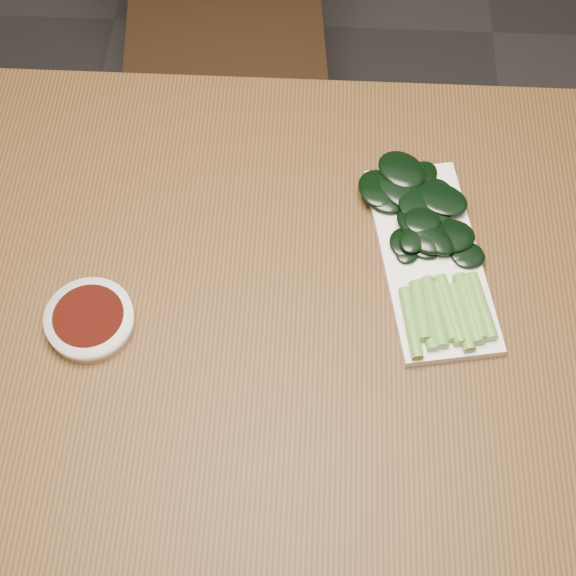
{
  "coord_description": "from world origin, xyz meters",
  "views": [
    {
      "loc": [
        0.05,
        -0.49,
        1.67
      ],
      "look_at": [
        0.02,
        0.02,
        0.76
      ],
      "focal_mm": 50.0,
      "sensor_mm": 36.0,
      "label": 1
    }
  ],
  "objects_px": {
    "serving_plate": "(430,258)",
    "gai_lan": "(425,235)",
    "sauce_bowl": "(90,320)",
    "table": "(272,331)",
    "chair_far": "(223,12)"
  },
  "relations": [
    {
      "from": "chair_far",
      "to": "table",
      "type": "bearing_deg",
      "value": -84.88
    },
    {
      "from": "sauce_bowl",
      "to": "table",
      "type": "bearing_deg",
      "value": 9.44
    },
    {
      "from": "table",
      "to": "sauce_bowl",
      "type": "bearing_deg",
      "value": -170.56
    },
    {
      "from": "sauce_bowl",
      "to": "gai_lan",
      "type": "bearing_deg",
      "value": 18.37
    },
    {
      "from": "chair_far",
      "to": "serving_plate",
      "type": "xyz_separation_m",
      "value": [
        0.36,
        -0.75,
        0.27
      ]
    },
    {
      "from": "sauce_bowl",
      "to": "serving_plate",
      "type": "relative_size",
      "value": 0.35
    },
    {
      "from": "table",
      "to": "sauce_bowl",
      "type": "relative_size",
      "value": 12.48
    },
    {
      "from": "serving_plate",
      "to": "gai_lan",
      "type": "xyz_separation_m",
      "value": [
        -0.01,
        0.02,
        0.02
      ]
    },
    {
      "from": "gai_lan",
      "to": "sauce_bowl",
      "type": "bearing_deg",
      "value": -161.63
    },
    {
      "from": "gai_lan",
      "to": "serving_plate",
      "type": "bearing_deg",
      "value": -71.0
    },
    {
      "from": "chair_far",
      "to": "sauce_bowl",
      "type": "relative_size",
      "value": 7.93
    },
    {
      "from": "serving_plate",
      "to": "gai_lan",
      "type": "height_order",
      "value": "gai_lan"
    },
    {
      "from": "table",
      "to": "gai_lan",
      "type": "height_order",
      "value": "gai_lan"
    },
    {
      "from": "chair_far",
      "to": "sauce_bowl",
      "type": "bearing_deg",
      "value": -100.18
    },
    {
      "from": "sauce_bowl",
      "to": "gai_lan",
      "type": "distance_m",
      "value": 0.45
    }
  ]
}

